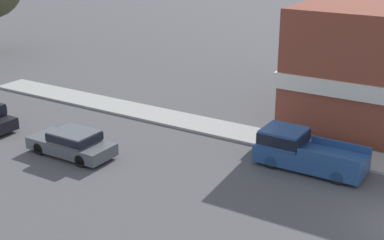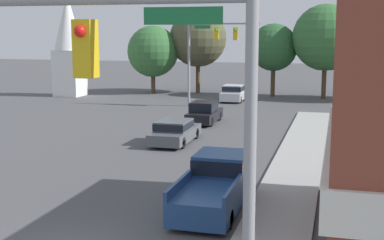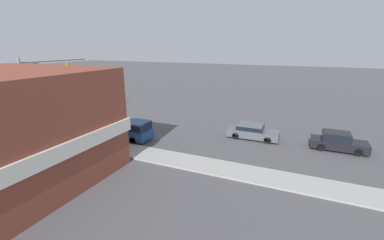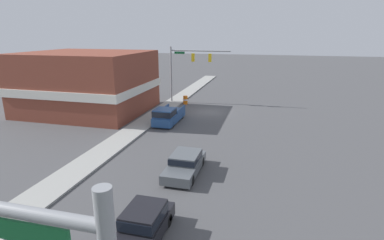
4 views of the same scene
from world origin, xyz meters
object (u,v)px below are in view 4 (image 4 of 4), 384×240
Objects in this scene: pickup_truck_parked at (168,115)px; car_lead at (185,163)px; construction_barrel at (185,100)px; car_second_ahead at (143,225)px.

car_lead is at bearing 114.83° from pickup_truck_parked.
pickup_truck_parked is 4.76× the size of construction_barrel.
car_second_ahead is 0.81× the size of pickup_truck_parked.
car_lead is 0.89× the size of pickup_truck_parked.
pickup_truck_parked is 9.07m from construction_barrel.
car_second_ahead is at bearing 90.13° from car_lead.
car_lead is at bearing -89.87° from car_second_ahead.
construction_barrel is at bearing -78.31° from car_second_ahead.
car_lead is 4.21× the size of construction_barrel.
pickup_truck_parked is (4.93, -17.77, 0.10)m from car_second_ahead.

